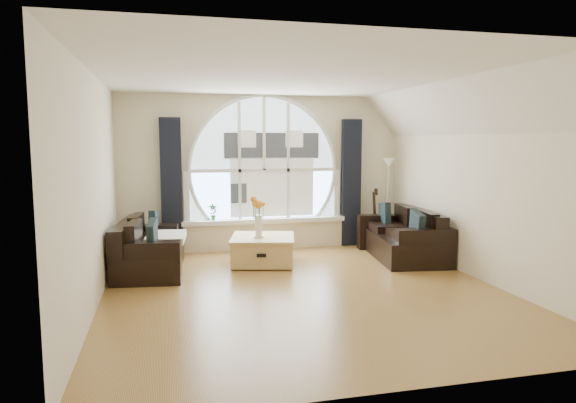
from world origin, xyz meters
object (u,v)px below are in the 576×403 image
at_px(potted_plant, 213,212).
at_px(guitar, 373,217).
at_px(sofa_left, 150,245).
at_px(floor_lamp, 388,203).
at_px(coffee_chest, 263,249).
at_px(sofa_right, 402,234).
at_px(vase_flowers, 259,212).

bearing_deg(potted_plant, guitar, -3.02).
bearing_deg(guitar, potted_plant, -177.32).
bearing_deg(sofa_left, floor_lamp, 18.96).
xyz_separation_m(coffee_chest, floor_lamp, (2.46, 0.81, 0.56)).
bearing_deg(coffee_chest, floor_lamp, 31.64).
xyz_separation_m(sofa_right, potted_plant, (-2.96, 1.23, 0.29)).
bearing_deg(sofa_left, coffee_chest, 9.71).
distance_m(sofa_right, coffee_chest, 2.30).
distance_m(sofa_left, coffee_chest, 1.71).
bearing_deg(coffee_chest, guitar, 35.96).
relative_size(vase_flowers, floor_lamp, 0.44).
bearing_deg(sofa_left, vase_flowers, 7.74).
bearing_deg(sofa_left, sofa_right, 5.91).
bearing_deg(floor_lamp, sofa_left, -167.77).
bearing_deg(sofa_right, floor_lamp, 87.71).
xyz_separation_m(sofa_right, floor_lamp, (0.17, 0.96, 0.40)).
bearing_deg(guitar, coffee_chest, -151.70).
bearing_deg(floor_lamp, sofa_right, -100.28).
distance_m(sofa_right, vase_flowers, 2.40).
distance_m(floor_lamp, guitar, 0.37).
relative_size(guitar, potted_plant, 3.72).
distance_m(floor_lamp, potted_plant, 3.15).
height_order(sofa_right, floor_lamp, floor_lamp).
bearing_deg(vase_flowers, guitar, 23.19).
bearing_deg(sofa_left, guitar, 21.24).
distance_m(sofa_left, vase_flowers, 1.68).
distance_m(sofa_right, guitar, 1.08).
bearing_deg(vase_flowers, potted_plant, 117.44).
relative_size(floor_lamp, guitar, 1.51).
bearing_deg(floor_lamp, guitar, 153.57).
distance_m(coffee_chest, vase_flowers, 0.59).
height_order(sofa_right, guitar, guitar).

